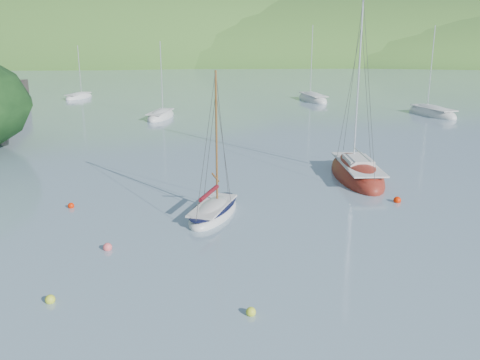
{
  "coord_description": "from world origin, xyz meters",
  "views": [
    {
      "loc": [
        1.03,
        -20.99,
        10.41
      ],
      "look_at": [
        1.27,
        8.0,
        2.03
      ],
      "focal_mm": 40.0,
      "sensor_mm": 36.0,
      "label": 1
    }
  ],
  "objects_px": {
    "distant_sloop_c": "(79,97)",
    "daysailer_white": "(213,211)",
    "distant_sloop_b": "(313,99)",
    "distant_sloop_d": "(432,114)",
    "sloop_red": "(357,174)",
    "distant_sloop_a": "(161,117)"
  },
  "relations": [
    {
      "from": "distant_sloop_b",
      "to": "distant_sloop_c",
      "type": "relative_size",
      "value": 1.37
    },
    {
      "from": "distant_sloop_b",
      "to": "distant_sloop_c",
      "type": "distance_m",
      "value": 34.71
    },
    {
      "from": "distant_sloop_a",
      "to": "distant_sloop_b",
      "type": "xyz_separation_m",
      "value": [
        19.94,
        14.95,
        0.02
      ]
    },
    {
      "from": "sloop_red",
      "to": "distant_sloop_d",
      "type": "xyz_separation_m",
      "value": [
        15.17,
        27.5,
        -0.05
      ]
    },
    {
      "from": "distant_sloop_c",
      "to": "distant_sloop_d",
      "type": "relative_size",
      "value": 0.73
    },
    {
      "from": "distant_sloop_d",
      "to": "distant_sloop_a",
      "type": "bearing_deg",
      "value": 163.69
    },
    {
      "from": "distant_sloop_c",
      "to": "daysailer_white",
      "type": "bearing_deg",
      "value": -46.8
    },
    {
      "from": "sloop_red",
      "to": "distant_sloop_d",
      "type": "bearing_deg",
      "value": 59.0
    },
    {
      "from": "daysailer_white",
      "to": "distant_sloop_c",
      "type": "xyz_separation_m",
      "value": [
        -22.15,
        51.43,
        -0.05
      ]
    },
    {
      "from": "distant_sloop_a",
      "to": "distant_sloop_d",
      "type": "distance_m",
      "value": 32.63
    },
    {
      "from": "daysailer_white",
      "to": "distant_sloop_c",
      "type": "relative_size",
      "value": 1.04
    },
    {
      "from": "distant_sloop_a",
      "to": "sloop_red",
      "type": "bearing_deg",
      "value": -44.57
    },
    {
      "from": "sloop_red",
      "to": "distant_sloop_b",
      "type": "distance_m",
      "value": 40.75
    },
    {
      "from": "sloop_red",
      "to": "distant_sloop_c",
      "type": "distance_m",
      "value": 54.18
    },
    {
      "from": "distant_sloop_b",
      "to": "distant_sloop_c",
      "type": "xyz_separation_m",
      "value": [
        -34.58,
        3.0,
        -0.04
      ]
    },
    {
      "from": "sloop_red",
      "to": "distant_sloop_a",
      "type": "xyz_separation_m",
      "value": [
        -17.42,
        25.72,
        -0.07
      ]
    },
    {
      "from": "distant_sloop_c",
      "to": "sloop_red",
      "type": "bearing_deg",
      "value": -33.82
    },
    {
      "from": "sloop_red",
      "to": "distant_sloop_d",
      "type": "height_order",
      "value": "sloop_red"
    },
    {
      "from": "distant_sloop_d",
      "to": "sloop_red",
      "type": "bearing_deg",
      "value": -138.3
    },
    {
      "from": "daysailer_white",
      "to": "distant_sloop_b",
      "type": "xyz_separation_m",
      "value": [
        12.44,
        48.43,
        -0.01
      ]
    },
    {
      "from": "sloop_red",
      "to": "distant_sloop_c",
      "type": "bearing_deg",
      "value": 124.16
    },
    {
      "from": "daysailer_white",
      "to": "distant_sloop_c",
      "type": "distance_m",
      "value": 55.99
    }
  ]
}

